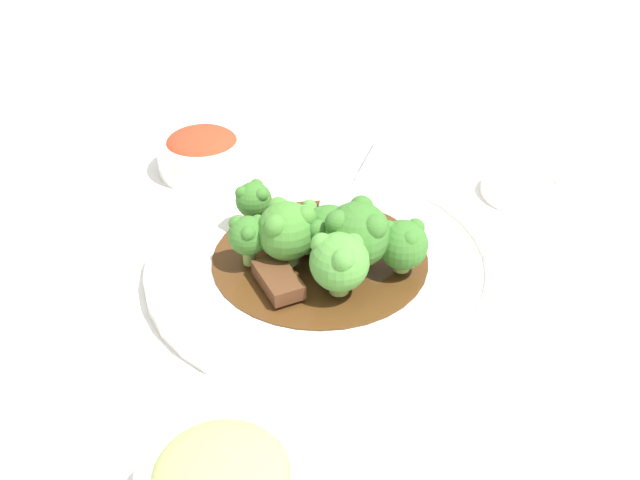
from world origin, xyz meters
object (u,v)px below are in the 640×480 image
broccoli_floret_4 (254,200)px  broccoli_floret_7 (307,222)px  broccoli_floret_2 (287,230)px  broccoli_floret_5 (327,233)px  beef_strip_1 (278,280)px  broccoli_floret_3 (248,235)px  broccoli_floret_1 (357,233)px  sauce_dish (522,189)px  broccoli_floret_6 (403,244)px  beef_strip_0 (349,234)px  beef_strip_2 (285,230)px  main_plate (320,263)px  serving_spoon (348,196)px  side_bowl_kimchi (202,152)px  broccoli_floret_0 (339,261)px

broccoli_floret_4 → broccoli_floret_7: (-0.06, 0.02, 0.00)m
broccoli_floret_2 → broccoli_floret_4: (0.05, -0.04, -0.01)m
broccoli_floret_5 → beef_strip_1: bearing=65.0°
broccoli_floret_3 → broccoli_floret_4: bearing=-68.1°
broccoli_floret_1 → broccoli_floret_5: bearing=-8.0°
broccoli_floret_7 → sauce_dish: size_ratio=0.54×
broccoli_floret_6 → beef_strip_0: bearing=-22.8°
beef_strip_1 → beef_strip_2: beef_strip_1 is taller
sauce_dish → broccoli_floret_7: bearing=51.7°
main_plate → broccoli_floret_5: broccoli_floret_5 is taller
beef_strip_0 → broccoli_floret_6: (-0.06, 0.02, 0.02)m
beef_strip_2 → serving_spoon: serving_spoon is taller
serving_spoon → broccoli_floret_5: bearing=99.4°
beef_strip_0 → side_bowl_kimchi: side_bowl_kimchi is taller
broccoli_floret_6 → main_plate: bearing=5.3°
broccoli_floret_4 → broccoli_floret_3: bearing=111.9°
beef_strip_2 → broccoli_floret_2: size_ratio=0.88×
broccoli_floret_5 → broccoli_floret_7: (0.02, -0.01, 0.00)m
broccoli_floret_2 → broccoli_floret_3: broccoli_floret_2 is taller
broccoli_floret_2 → broccoli_floret_3: size_ratio=1.28×
broccoli_floret_2 → side_bowl_kimchi: 0.22m
beef_strip_0 → sauce_dish: beef_strip_0 is taller
beef_strip_1 → side_bowl_kimchi: (0.17, -0.17, -0.00)m
side_bowl_kimchi → beef_strip_2: bearing=144.1°
broccoli_floret_5 → broccoli_floret_4: bearing=-16.5°
main_plate → broccoli_floret_2: size_ratio=5.26×
beef_strip_1 → sauce_dish: size_ratio=0.68×
broccoli_floret_2 → serving_spoon: (-0.01, -0.11, -0.03)m
main_plate → broccoli_floret_0: (-0.03, 0.04, 0.04)m
broccoli_floret_4 → sauce_dish: size_ratio=0.53×
beef_strip_0 → broccoli_floret_5: size_ratio=1.08×
broccoli_floret_7 → broccoli_floret_6: bearing=-178.0°
broccoli_floret_0 → broccoli_floret_2: broccoli_floret_2 is taller
broccoli_floret_4 → broccoli_floret_6: size_ratio=0.95×
beef_strip_1 → beef_strip_2: (0.03, -0.07, -0.00)m
broccoli_floret_6 → broccoli_floret_7: (0.08, 0.00, 0.00)m
broccoli_floret_0 → broccoli_floret_5: size_ratio=1.09×
side_bowl_kimchi → sauce_dish: (-0.32, -0.08, -0.02)m
beef_strip_1 → broccoli_floret_2: 0.04m
broccoli_floret_0 → broccoli_floret_4: broccoli_floret_0 is taller
broccoli_floret_2 → sauce_dish: 0.27m
broccoli_floret_7 → serving_spoon: bearing=-94.1°
sauce_dish → main_plate: bearing=54.7°
broccoli_floret_0 → serving_spoon: broccoli_floret_0 is taller
broccoli_floret_5 → beef_strip_2: bearing=-22.2°
broccoli_floret_7 → sauce_dish: broccoli_floret_7 is taller
broccoli_floret_2 → broccoli_floret_7: 0.03m
main_plate → sauce_dish: 0.24m
broccoli_floret_0 → sauce_dish: (-0.11, -0.24, -0.04)m
beef_strip_1 → broccoli_floret_3: bearing=-28.6°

